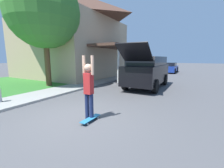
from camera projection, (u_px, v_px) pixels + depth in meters
name	position (u px, v px, depth m)	size (l,w,h in m)	color
ground_plane	(79.00, 116.00, 5.05)	(120.00, 120.00, 0.00)	#49494C
lawn	(57.00, 78.00, 14.04)	(10.00, 80.00, 0.08)	#2D6B28
sidewalk	(95.00, 82.00, 11.93)	(1.80, 80.00, 0.10)	gray
house	(72.00, 33.00, 15.48)	(11.49, 9.44, 8.47)	tan
lawn_tree_near	(44.00, 12.00, 9.42)	(4.53, 4.53, 6.98)	brown
suv_parked	(147.00, 71.00, 9.83)	(2.04, 5.38, 2.66)	black
car_down_street	(169.00, 68.00, 20.09)	(1.98, 4.38, 1.33)	navy
skateboarder	(89.00, 87.00, 4.59)	(0.41, 0.23, 2.01)	#192347
skateboard	(91.00, 119.00, 4.63)	(0.22, 0.82, 0.10)	#236B99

